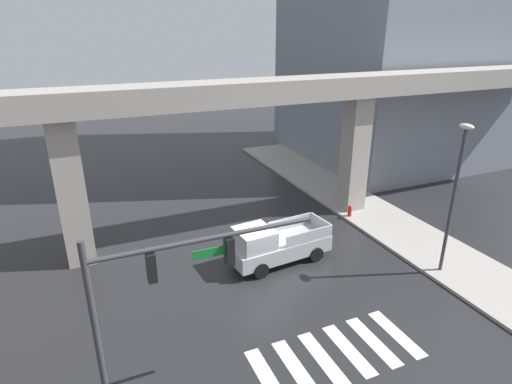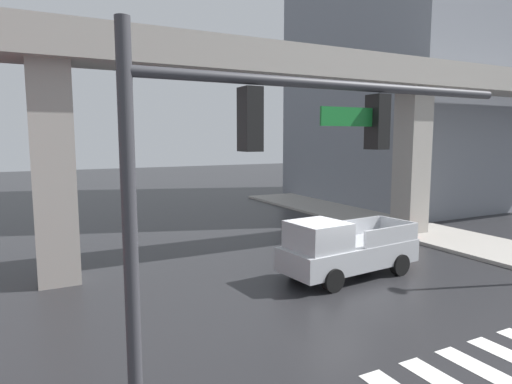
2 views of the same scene
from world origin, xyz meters
name	(u,v)px [view 1 (image 1 of 2)]	position (x,y,z in m)	size (l,w,h in m)	color
ground_plane	(263,267)	(0.00, 0.00, 0.00)	(120.00, 120.00, 0.00)	#232326
crosswalk_stripes	(336,354)	(0.00, -6.42, 0.01)	(6.05, 2.80, 0.01)	silver
elevated_overpass	(230,106)	(0.00, 4.21, 7.22)	(49.98, 2.28, 8.46)	#9E9991
sidewalk_east	(381,219)	(8.85, 2.00, 0.07)	(4.00, 36.00, 0.15)	#9E9991
pickup_truck	(275,244)	(0.73, 0.24, 0.99)	(5.25, 2.44, 2.08)	#A8AAAF
traffic_signal_mast	(158,288)	(-6.02, -6.30, 4.39)	(6.49, 0.32, 6.20)	#38383D
street_lamp_near_corner	(456,184)	(7.65, -3.78, 4.56)	(0.44, 0.70, 7.24)	#38383D
fire_hydrant	(350,212)	(7.25, 3.08, 0.43)	(0.24, 0.24, 0.85)	red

